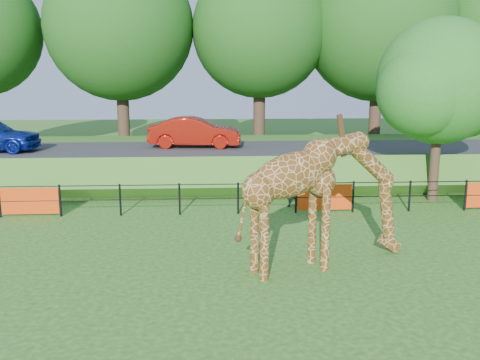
{
  "coord_description": "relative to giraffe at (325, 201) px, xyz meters",
  "views": [
    {
      "loc": [
        -0.94,
        -9.77,
        4.84
      ],
      "look_at": [
        -0.16,
        4.05,
        2.0
      ],
      "focal_mm": 40.0,
      "sensor_mm": 36.0,
      "label": 1
    }
  ],
  "objects": [
    {
      "name": "ground",
      "position": [
        -1.88,
        -2.92,
        -1.69
      ],
      "size": [
        90.0,
        90.0,
        0.0
      ],
      "primitive_type": "plane",
      "color": "#265715",
      "rests_on": "ground"
    },
    {
      "name": "giraffe",
      "position": [
        0.0,
        0.0,
        0.0
      ],
      "size": [
        4.73,
        2.45,
        3.37
      ],
      "primitive_type": null,
      "rotation": [
        0.0,
        0.0,
        0.36
      ],
      "color": "#5E3713",
      "rests_on": "ground"
    },
    {
      "name": "perimeter_fence",
      "position": [
        -1.88,
        5.08,
        -1.14
      ],
      "size": [
        28.07,
        0.1,
        1.1
      ],
      "primitive_type": null,
      "color": "black",
      "rests_on": "ground"
    },
    {
      "name": "embankment",
      "position": [
        -1.88,
        12.58,
        -1.04
      ],
      "size": [
        40.0,
        9.0,
        1.3
      ],
      "primitive_type": "cube",
      "color": "#265715",
      "rests_on": "ground"
    },
    {
      "name": "road",
      "position": [
        -1.88,
        11.08,
        -0.33
      ],
      "size": [
        40.0,
        5.0,
        0.12
      ],
      "primitive_type": "cube",
      "color": "#303032",
      "rests_on": "embankment"
    },
    {
      "name": "car_red",
      "position": [
        -3.49,
        11.55,
        0.42
      ],
      "size": [
        4.25,
        1.78,
        1.37
      ],
      "primitive_type": "imported",
      "rotation": [
        0.0,
        0.0,
        1.49
      ],
      "color": "#9E160B",
      "rests_on": "road"
    },
    {
      "name": "visitor",
      "position": [
        0.15,
        6.0,
        -0.91
      ],
      "size": [
        0.64,
        0.51,
        1.55
      ],
      "primitive_type": "imported",
      "rotation": [
        0.0,
        0.0,
        3.41
      ],
      "color": "black",
      "rests_on": "ground"
    },
    {
      "name": "tree_east",
      "position": [
        5.72,
        6.71,
        2.6
      ],
      "size": [
        5.4,
        4.71,
        6.76
      ],
      "color": "#372519",
      "rests_on": "ground"
    },
    {
      "name": "bg_tree_line",
      "position": [
        0.02,
        19.08,
        5.51
      ],
      "size": [
        37.3,
        8.8,
        11.82
      ],
      "color": "#372519",
      "rests_on": "ground"
    }
  ]
}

